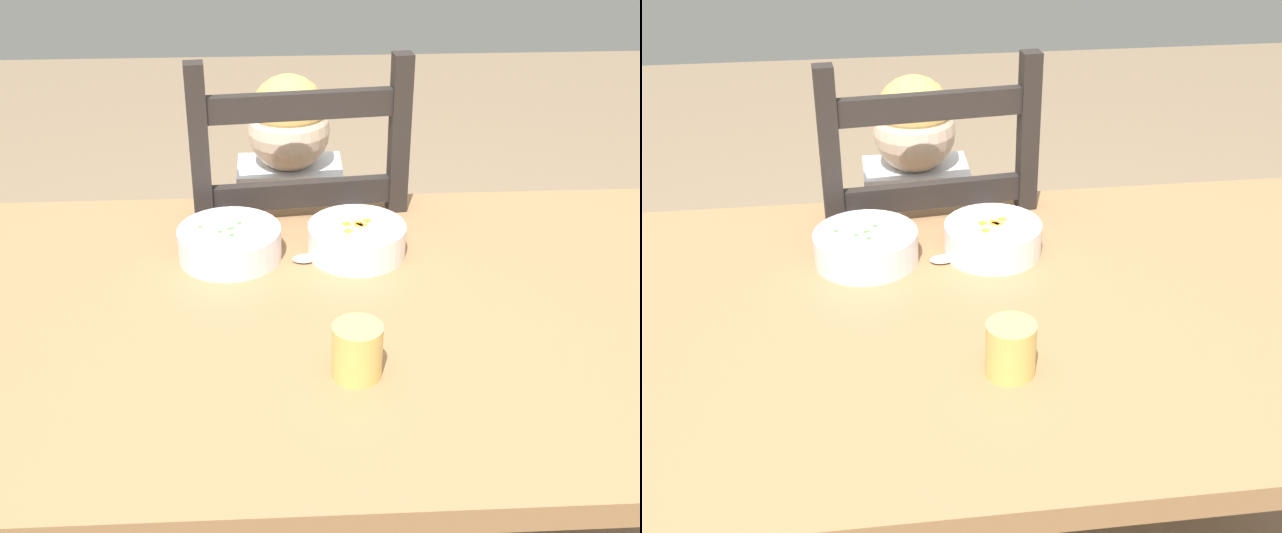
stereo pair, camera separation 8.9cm
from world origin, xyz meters
TOP-DOWN VIEW (x-y plane):
  - dining_table at (0.00, 0.00)m, footprint 1.43×0.87m
  - dining_chair at (-0.08, 0.48)m, footprint 0.46×0.46m
  - child_figure at (-0.08, 0.48)m, footprint 0.32×0.31m
  - bowl_of_peas at (-0.19, 0.19)m, footprint 0.18×0.18m
  - bowl_of_carrots at (0.03, 0.19)m, footprint 0.17×0.17m
  - spoon at (-0.04, 0.17)m, footprint 0.14×0.03m
  - drinking_cup at (0.00, -0.17)m, footprint 0.07×0.07m

SIDE VIEW (x-z plane):
  - dining_chair at x=-0.08m, z-range -0.05..0.97m
  - dining_table at x=0.00m, z-range 0.26..0.96m
  - child_figure at x=-0.08m, z-range 0.15..1.09m
  - spoon at x=-0.04m, z-range 0.70..0.71m
  - bowl_of_peas at x=-0.19m, z-range 0.70..0.76m
  - bowl_of_carrots at x=0.03m, z-range 0.70..0.76m
  - drinking_cup at x=0.00m, z-range 0.70..0.78m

